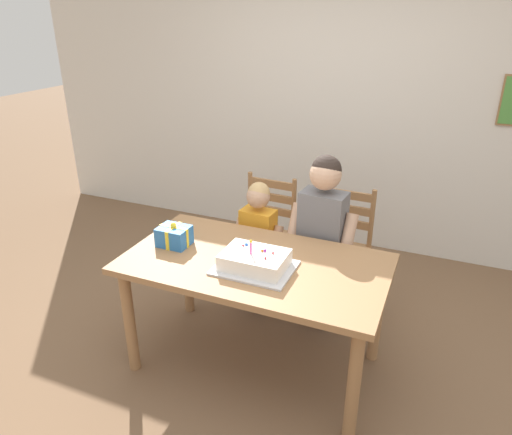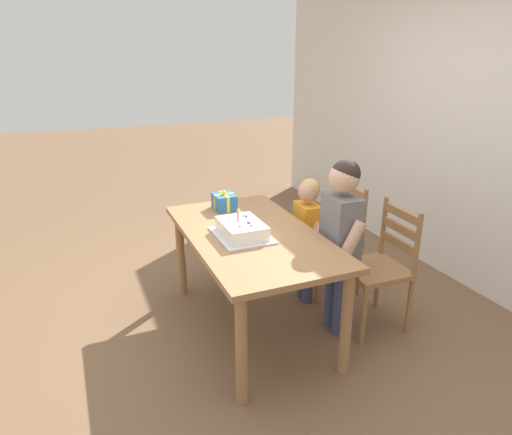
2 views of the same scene
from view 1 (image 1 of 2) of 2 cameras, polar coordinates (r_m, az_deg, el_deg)
name	(u,v)px [view 1 (image 1 of 2)]	position (r m, az deg, el deg)	size (l,w,h in m)	color
ground_plane	(255,362)	(3.22, -0.09, -17.05)	(20.00, 20.00, 0.00)	brown
back_wall	(343,107)	(4.41, 10.49, 13.02)	(6.40, 0.11, 2.60)	silver
dining_table	(255,275)	(2.83, -0.10, -7.02)	(1.54, 0.85, 0.75)	#9E7047
birthday_cake	(255,261)	(2.68, -0.15, -5.30)	(0.44, 0.34, 0.19)	silver
gift_box_red_large	(174,236)	(2.98, -9.86, -2.21)	(0.20, 0.16, 0.16)	#286BB7
chair_left	(263,235)	(3.73, 0.90, -2.18)	(0.44, 0.44, 0.92)	#996B42
chair_right	(339,250)	(3.57, 9.97, -3.83)	(0.43, 0.43, 0.92)	#996B42
child_older	(322,228)	(3.17, 7.98, -1.25)	(0.47, 0.28, 1.27)	#38426B
child_younger	(258,236)	(3.37, 0.25, -2.26)	(0.38, 0.22, 1.02)	#38426B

